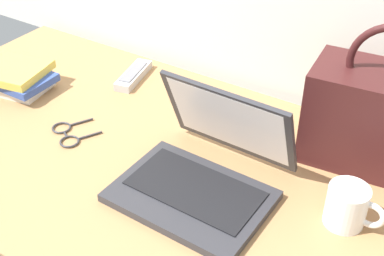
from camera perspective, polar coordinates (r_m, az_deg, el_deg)
name	(u,v)px	position (r m, az deg, el deg)	size (l,w,h in m)	color
desk	(176,171)	(1.15, -1.83, -4.80)	(1.60, 0.76, 0.03)	#A87A4C
laptop	(204,170)	(1.06, 1.39, -4.66)	(0.32, 0.31, 0.21)	#2D2D33
coffee_mug	(348,206)	(1.03, 16.99, -8.30)	(0.12, 0.08, 0.09)	white
remote_control_near	(134,75)	(1.47, -6.52, 5.88)	(0.08, 0.17, 0.02)	#B7B7B7
eyeglasses	(67,134)	(1.27, -13.75, -0.65)	(0.13, 0.13, 0.01)	#333338
handbag	(379,118)	(1.16, 20.09, 1.06)	(0.31, 0.19, 0.33)	#3F1919
book_stack	(16,77)	(1.48, -19.02, 5.39)	(0.20, 0.18, 0.07)	silver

